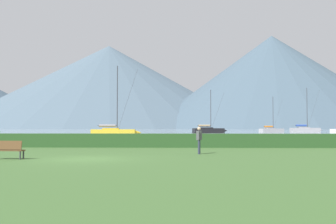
# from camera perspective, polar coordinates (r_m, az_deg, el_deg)

# --- Properties ---
(ground_plane) EXTENTS (1000.00, 1000.00, 0.00)m
(ground_plane) POSITION_cam_1_polar(r_m,az_deg,el_deg) (19.94, -12.16, -6.97)
(ground_plane) COLOR #3D602D
(harbor_water) EXTENTS (320.00, 246.00, 0.00)m
(harbor_water) POSITION_cam_1_polar(r_m,az_deg,el_deg) (156.36, 0.17, -2.80)
(harbor_water) COLOR #8499A8
(harbor_water) RESTS_ON ground_plane
(hedge_line) EXTENTS (80.00, 1.20, 1.09)m
(hedge_line) POSITION_cam_1_polar(r_m,az_deg,el_deg) (30.68, -7.13, -4.28)
(hedge_line) COLOR #284C23
(hedge_line) RESTS_ON ground_plane
(sailboat_slip_0) EXTENTS (7.77, 4.36, 9.94)m
(sailboat_slip_0) POSITION_cam_1_polar(r_m,az_deg,el_deg) (107.65, 15.42, -2.66)
(sailboat_slip_0) COLOR #9E9EA3
(sailboat_slip_0) RESTS_ON harbor_water
(sailboat_slip_3) EXTENTS (8.97, 4.31, 10.80)m
(sailboat_slip_3) POSITION_cam_1_polar(r_m,az_deg,el_deg) (94.10, 6.19, -2.75)
(sailboat_slip_3) COLOR black
(sailboat_slip_3) RESTS_ON harbor_water
(sailboat_slip_4) EXTENTS (8.64, 3.14, 12.12)m
(sailboat_slip_4) POSITION_cam_1_polar(r_m,az_deg,el_deg) (65.18, -8.16, -3.00)
(sailboat_slip_4) COLOR gold
(sailboat_slip_4) RESTS_ON harbor_water
(sailboat_slip_8) EXTENTS (9.29, 3.48, 12.63)m
(sailboat_slip_8) POSITION_cam_1_polar(r_m,az_deg,el_deg) (113.36, 20.08, -2.51)
(sailboat_slip_8) COLOR #9E9EA3
(sailboat_slip_8) RESTS_ON harbor_water
(park_bench_near_path) EXTENTS (1.58, 0.60, 0.95)m
(park_bench_near_path) POSITION_cam_1_polar(r_m,az_deg,el_deg) (20.98, -23.00, -5.16)
(park_bench_near_path) COLOR brown
(park_bench_near_path) RESTS_ON ground_plane
(person_standing_walker) EXTENTS (0.36, 0.56, 1.65)m
(person_standing_walker) POSITION_cam_1_polar(r_m,az_deg,el_deg) (22.99, 4.73, -3.94)
(person_standing_walker) COLOR #2D3347
(person_standing_walker) RESTS_ON ground_plane
(distant_hill_west_ridge) EXTENTS (211.73, 211.73, 76.67)m
(distant_hill_west_ridge) POSITION_cam_1_polar(r_m,az_deg,el_deg) (322.70, 15.46, 4.42)
(distant_hill_west_ridge) COLOR #425666
(distant_hill_west_ridge) RESTS_ON ground_plane
(distant_hill_east_ridge) EXTENTS (289.06, 289.06, 81.32)m
(distant_hill_east_ridge) POSITION_cam_1_polar(r_m,az_deg,el_deg) (376.69, -8.96, 3.78)
(distant_hill_east_ridge) COLOR #4C6070
(distant_hill_east_ridge) RESTS_ON ground_plane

